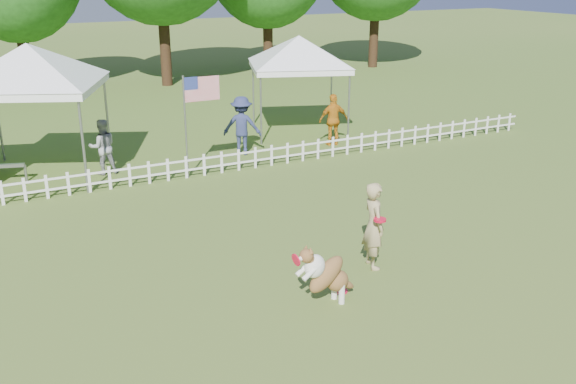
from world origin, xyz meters
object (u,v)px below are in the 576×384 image
at_px(frisbee_on_turf, 341,291).
at_px(spectator_c, 333,120).
at_px(canopy_tent_left, 35,113).
at_px(spectator_b, 242,126).
at_px(handler, 374,225).
at_px(dog, 327,274).
at_px(spectator_a, 103,147).
at_px(flag_pole, 186,128).
at_px(canopy_tent_right, 299,86).

height_order(frisbee_on_turf, spectator_c, spectator_c).
bearing_deg(canopy_tent_left, spectator_b, 17.27).
distance_m(handler, dog, 1.75).
distance_m(spectator_a, spectator_b, 4.08).
bearing_deg(spectator_b, spectator_a, 31.80).
height_order(flag_pole, spectator_b, flag_pole).
distance_m(canopy_tent_right, spectator_a, 7.10).
bearing_deg(spectator_a, dog, 104.35).
height_order(dog, spectator_b, spectator_b).
bearing_deg(spectator_b, frisbee_on_turf, 108.38).
distance_m(canopy_tent_right, spectator_c, 2.12).
height_order(frisbee_on_turf, flag_pole, flag_pole).
height_order(handler, spectator_c, handler).
bearing_deg(frisbee_on_turf, dog, -147.92).
distance_m(handler, canopy_tent_right, 10.44).
height_order(canopy_tent_left, spectator_b, canopy_tent_left).
distance_m(handler, spectator_b, 8.17).
bearing_deg(handler, spectator_a, 33.30).
bearing_deg(canopy_tent_right, dog, -96.39).
relative_size(dog, spectator_c, 0.70).
relative_size(canopy_tent_right, spectator_a, 2.09).
bearing_deg(spectator_b, handler, 114.67).
xyz_separation_m(canopy_tent_right, spectator_b, (-2.76, -1.64, -0.70)).
relative_size(canopy_tent_left, spectator_c, 2.12).
relative_size(dog, frisbee_on_turf, 4.72).
distance_m(canopy_tent_left, canopy_tent_right, 8.43).
distance_m(spectator_a, spectator_c, 7.03).
bearing_deg(canopy_tent_right, frisbee_on_turf, -94.97).
distance_m(canopy_tent_right, flag_pole, 5.81).
height_order(dog, canopy_tent_left, canopy_tent_left).
relative_size(spectator_a, spectator_b, 0.86).
bearing_deg(dog, flag_pole, 81.89).
distance_m(canopy_tent_left, spectator_c, 8.64).
bearing_deg(dog, spectator_a, 94.17).
height_order(handler, spectator_b, spectator_b).
xyz_separation_m(canopy_tent_left, spectator_c, (8.55, -0.88, -0.90)).
relative_size(handler, canopy_tent_right, 0.53).
distance_m(frisbee_on_turf, spectator_b, 8.96).
distance_m(flag_pole, spectator_a, 2.40).
xyz_separation_m(frisbee_on_turf, spectator_a, (-2.18, 8.64, 0.74)).
height_order(dog, frisbee_on_turf, dog).
distance_m(handler, spectator_c, 8.67).
xyz_separation_m(handler, spectator_b, (0.86, 8.13, 0.04)).
relative_size(canopy_tent_left, spectator_b, 1.97).
height_order(frisbee_on_turf, canopy_tent_left, canopy_tent_left).
bearing_deg(spectator_b, canopy_tent_left, 25.12).
relative_size(flag_pole, spectator_c, 1.67).
relative_size(handler, canopy_tent_left, 0.48).
height_order(spectator_a, spectator_c, spectator_c).
distance_m(dog, frisbee_on_turf, 0.76).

